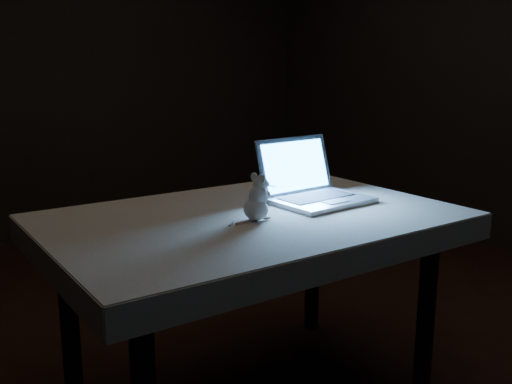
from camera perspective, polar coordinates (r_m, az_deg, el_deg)
floor at (r=2.67m, az=2.30°, el=-15.94°), size 5.00×5.00×0.00m
back_wall at (r=4.54m, az=-19.18°, el=12.21°), size 4.50×0.04×2.60m
table at (r=2.21m, az=-0.41°, el=-11.65°), size 1.43×0.98×0.73m
tablecloth at (r=2.05m, az=-0.18°, el=-3.73°), size 1.61×1.21×0.09m
laptop at (r=2.23m, az=6.71°, el=2.03°), size 0.37×0.33×0.25m
plush_mouse at (r=1.97m, az=-0.02°, el=-0.55°), size 0.13×0.13×0.16m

